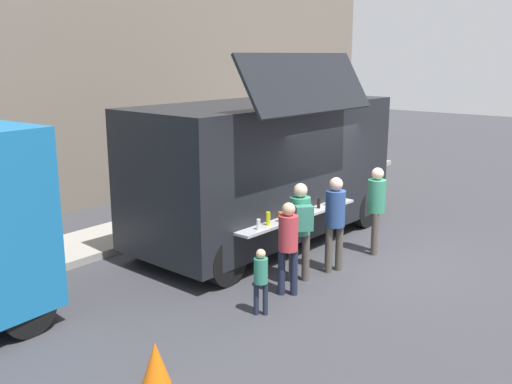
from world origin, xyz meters
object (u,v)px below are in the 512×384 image
Objects in this scene: customer_extra_browsing at (376,203)px; customer_front_ordering at (335,216)px; food_truck_main at (266,167)px; customer_mid_with_backpack at (300,223)px; customer_rear_waiting at (288,240)px; child_near_queue at (261,276)px; traffic_cone_orange at (156,363)px; trash_bin at (289,175)px.

customer_front_ordering is at bearing 58.85° from customer_extra_browsing.
food_truck_main is 3.49× the size of customer_extra_browsing.
customer_mid_with_backpack is 0.64m from customer_rear_waiting.
customer_rear_waiting is at bearing -132.42° from food_truck_main.
traffic_cone_orange is at bearing 147.78° from child_near_queue.
food_truck_main is at bearing -7.17° from customer_extra_browsing.
trash_bin is at bearing -11.10° from customer_mid_with_backpack.
trash_bin is 0.56× the size of customer_mid_with_backpack.
traffic_cone_orange is 0.31× the size of customer_front_ordering.
traffic_cone_orange is at bearing -153.65° from trash_bin.
customer_rear_waiting is at bearing -28.86° from child_near_queue.
customer_rear_waiting is at bearing 5.43° from traffic_cone_orange.
traffic_cone_orange is 4.73m from customer_front_ordering.
child_near_queue is (-0.89, -0.12, -0.32)m from customer_rear_waiting.
customer_extra_browsing is 3.74m from child_near_queue.
food_truck_main is 4.91m from trash_bin.
food_truck_main is 2.99m from customer_rear_waiting.
customer_mid_with_backpack is (-5.63, -4.21, 0.60)m from trash_bin.
customer_mid_with_backpack is at bearing -25.73° from child_near_queue.
customer_rear_waiting is at bearing 60.51° from customer_extra_browsing.
food_truck_main is 3.46× the size of customer_mid_with_backpack.
traffic_cone_orange is 10.56m from trash_bin.
traffic_cone_orange is 3.31m from customer_rear_waiting.
traffic_cone_orange is 0.31× the size of customer_extra_browsing.
customer_mid_with_backpack reaches higher than traffic_cone_orange.
customer_front_ordering is at bearing -137.42° from trash_bin.
food_truck_main is 3.80m from child_near_queue.
customer_extra_browsing is (2.83, -0.16, 0.10)m from customer_rear_waiting.
food_truck_main is at bearing 9.63° from customer_rear_waiting.
customer_rear_waiting is (-6.24, -4.38, 0.46)m from trash_bin.
food_truck_main reaches higher than child_near_queue.
customer_mid_with_backpack is at bearing 55.38° from customer_extra_browsing.
food_truck_main is 2.26m from customer_front_ordering.
child_near_queue is (2.33, 0.18, 0.37)m from traffic_cone_orange.
trash_bin is 0.62× the size of customer_rear_waiting.
customer_mid_with_backpack is 1.11× the size of customer_rear_waiting.
child_near_queue is (-2.32, -0.08, -0.43)m from customer_front_ordering.
trash_bin reaches higher than traffic_cone_orange.
customer_rear_waiting reaches higher than traffic_cone_orange.
customer_front_ordering is 1.00× the size of customer_mid_with_backpack.
trash_bin is (4.17, 2.32, -1.14)m from food_truck_main.
customer_front_ordering is at bearing 3.27° from traffic_cone_orange.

